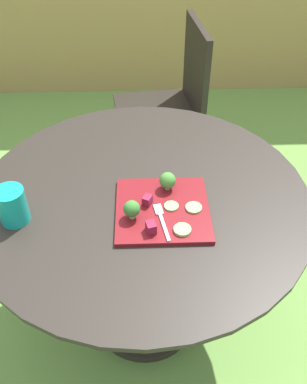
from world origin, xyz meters
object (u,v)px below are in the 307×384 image
Objects in this scene: patio_chair at (175,96)px; fork at (163,218)px; salad_plate at (164,209)px; drinking_glass at (14,207)px.

patio_chair is 5.83× the size of fork.
salad_plate is 2.52× the size of drinking_glass.
salad_plate is at bearing 83.07° from fork.
patio_chair reaches higher than fork.
drinking_glass is 0.44m from fork.
patio_chair is at bearing 62.63° from drinking_glass.
patio_chair is 3.14× the size of salad_plate.
fork is (-0.12, -1.12, 0.21)m from patio_chair.
salad_plate is 1.86× the size of fork.
patio_chair reaches higher than drinking_glass.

